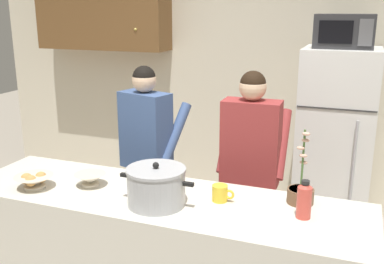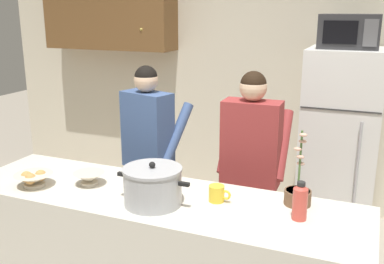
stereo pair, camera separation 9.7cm
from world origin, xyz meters
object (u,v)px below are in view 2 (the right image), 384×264
Objects in this scene: microwave at (350,31)px; person_near_pot at (149,142)px; coffee_mug at (217,194)px; empty_bowl at (89,178)px; refrigerator at (340,143)px; bottle_near_edge at (300,201)px; bread_bowl at (34,179)px; cooking_pot at (153,186)px; person_by_sink at (251,156)px; potted_orchid at (298,193)px.

microwave is 0.31× the size of person_near_pot.
coffee_mug is 0.67× the size of empty_bowl.
person_near_pot is at bearing -142.55° from refrigerator.
bottle_near_edge is (0.47, -0.05, 0.05)m from coffee_mug.
bottle_near_edge is at bearing 1.11° from empty_bowl.
bread_bowl reaches higher than coffee_mug.
microwave is 3.66× the size of coffee_mug.
refrigerator is 1.72m from person_near_pot.
bread_bowl is (-0.29, -0.97, -0.00)m from person_near_pot.
person_near_pot reaches higher than bread_bowl.
person_near_pot is 7.52× the size of bottle_near_edge.
bottle_near_edge is at bearing -91.67° from microwave.
cooking_pot is 0.80m from bottle_near_edge.
bread_bowl is at bearing -176.08° from cooking_pot.
person_by_sink is at bearing 88.99° from coffee_mug.
cooking_pot is 0.81m from bread_bowl.
microwave is at bearing 73.40° from coffee_mug.
microwave reaches higher than potted_orchid.
bread_bowl is at bearing -152.93° from empty_bowl.
coffee_mug is at bearing -106.60° from microwave.
person_near_pot is 1.53m from bottle_near_edge.
bottle_near_edge reaches higher than empty_bowl.
refrigerator is 1.06× the size of person_near_pot.
refrigerator is at bearing 54.03° from empty_bowl.
person_by_sink is (-0.51, -1.10, 0.15)m from refrigerator.
cooking_pot is (-0.33, -0.85, 0.05)m from person_by_sink.
person_by_sink is at bearing 127.63° from potted_orchid.
person_by_sink is at bearing -114.94° from refrigerator.
coffee_mug is at bearing 28.07° from cooking_pot.
potted_orchid is at bearing -52.37° from person_by_sink.
person_near_pot is 6.72× the size of bread_bowl.
microwave is (0.00, -0.02, 0.97)m from refrigerator.
empty_bowl is at bearing 168.74° from cooking_pot.
microwave reaches higher than coffee_mug.
person_near_pot reaches higher than cooking_pot.
person_near_pot is 3.65× the size of potted_orchid.
person_near_pot reaches higher than empty_bowl.
person_by_sink is 7.57× the size of bottle_near_edge.
microwave is 2.42m from empty_bowl.
person_by_sink is 1.12m from empty_bowl.
empty_bowl is (-1.35, -1.83, -0.84)m from microwave.
person_near_pot reaches higher than potted_orchid.
person_near_pot reaches higher than coffee_mug.
cooking_pot is 2.12× the size of bottle_near_edge.
empty_bowl is (-1.35, -1.86, 0.14)m from refrigerator.
potted_orchid is (-0.09, -1.65, 0.16)m from refrigerator.
cooking_pot is (-0.85, -1.93, -0.77)m from microwave.
person_near_pot is (-1.36, -1.02, -0.83)m from microwave.
coffee_mug is at bearing 174.29° from bottle_near_edge.
empty_bowl is (-0.82, -0.07, -0.00)m from coffee_mug.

